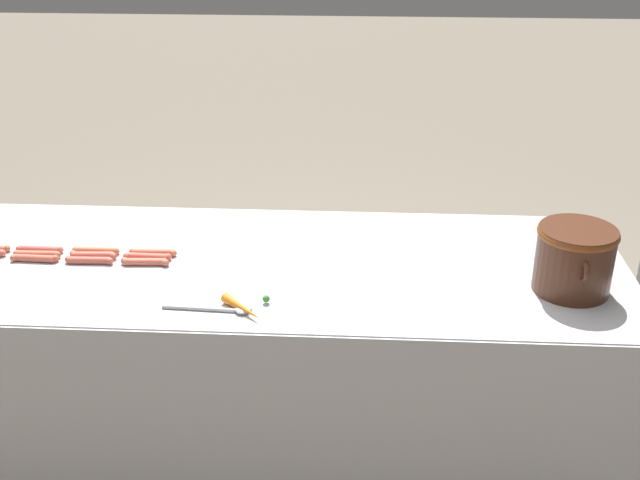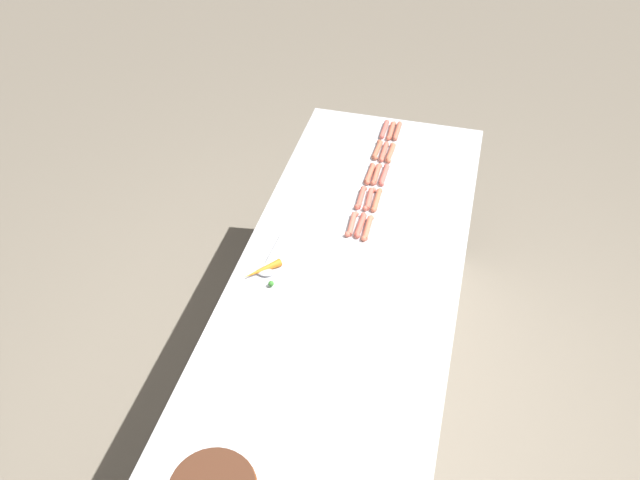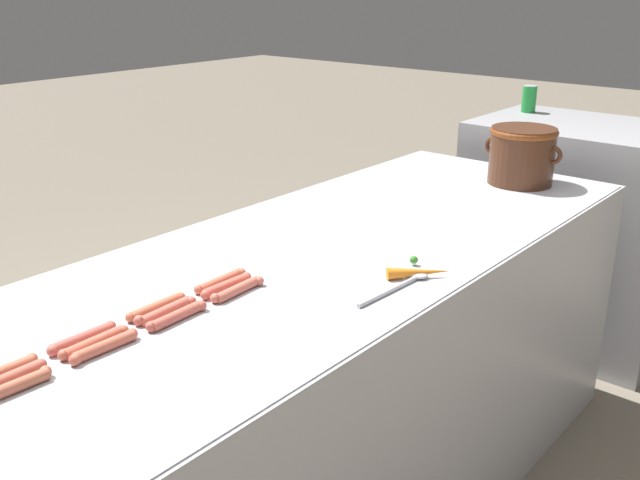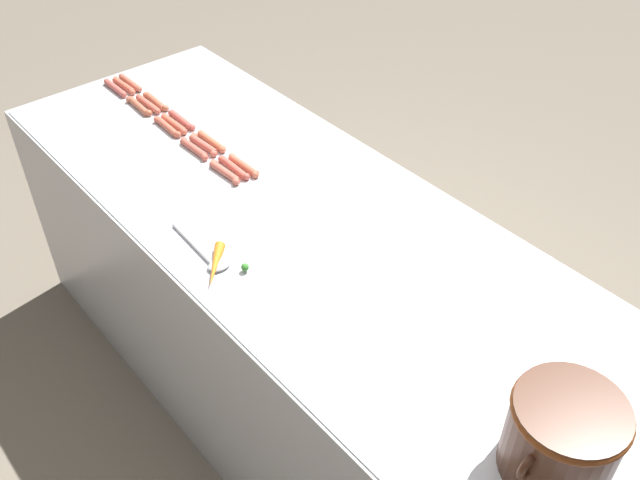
% 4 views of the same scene
% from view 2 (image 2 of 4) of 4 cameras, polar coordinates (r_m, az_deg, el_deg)
% --- Properties ---
extents(ground_plane, '(20.00, 20.00, 0.00)m').
position_cam_2_polar(ground_plane, '(3.33, 1.66, -14.61)').
color(ground_plane, '#756B5B').
extents(griddle_counter, '(0.88, 2.47, 0.90)m').
position_cam_2_polar(griddle_counter, '(2.96, 1.83, -9.83)').
color(griddle_counter, '#BCBCC1').
rests_on(griddle_counter, ground_plane).
extents(hot_dog_0, '(0.02, 0.16, 0.02)m').
position_cam_2_polar(hot_dog_0, '(3.46, 6.57, 9.15)').
color(hot_dog_0, '#C0624C').
rests_on(hot_dog_0, griddle_counter).
extents(hot_dog_1, '(0.03, 0.16, 0.02)m').
position_cam_2_polar(hot_dog_1, '(3.29, 5.99, 7.35)').
color(hot_dog_1, '#C3674C').
rests_on(hot_dog_1, griddle_counter).
extents(hot_dog_2, '(0.03, 0.16, 0.02)m').
position_cam_2_polar(hot_dog_2, '(3.15, 5.45, 5.52)').
color(hot_dog_2, '#CB5C51').
rests_on(hot_dog_2, griddle_counter).
extents(hot_dog_3, '(0.03, 0.16, 0.02)m').
position_cam_2_polar(hot_dog_3, '(3.00, 4.83, 3.39)').
color(hot_dog_3, '#CA6849').
rests_on(hot_dog_3, griddle_counter).
extents(hot_dog_4, '(0.03, 0.16, 0.02)m').
position_cam_2_polar(hot_dog_4, '(2.85, 4.05, 1.02)').
color(hot_dog_4, '#CC674C').
rests_on(hot_dog_4, griddle_counter).
extents(hot_dog_5, '(0.03, 0.16, 0.02)m').
position_cam_2_polar(hot_dog_5, '(3.46, 6.04, 9.17)').
color(hot_dog_5, '#C6624B').
rests_on(hot_dog_5, griddle_counter).
extents(hot_dog_6, '(0.02, 0.16, 0.02)m').
position_cam_2_polar(hot_dog_6, '(3.30, 5.43, 7.45)').
color(hot_dog_6, '#C55F4D').
rests_on(hot_dog_6, griddle_counter).
extents(hot_dog_7, '(0.03, 0.16, 0.02)m').
position_cam_2_polar(hot_dog_7, '(3.15, 4.79, 5.57)').
color(hot_dog_7, '#C5614B').
rests_on(hot_dog_7, griddle_counter).
extents(hot_dog_8, '(0.03, 0.16, 0.02)m').
position_cam_2_polar(hot_dog_8, '(3.00, 4.18, 3.48)').
color(hot_dog_8, '#C4604F').
rests_on(hot_dog_8, griddle_counter).
extents(hot_dog_9, '(0.03, 0.16, 0.02)m').
position_cam_2_polar(hot_dog_9, '(2.86, 3.44, 1.26)').
color(hot_dog_9, '#CD5A4B').
rests_on(hot_dog_9, griddle_counter).
extents(hot_dog_10, '(0.02, 0.16, 0.02)m').
position_cam_2_polar(hot_dog_10, '(3.46, 5.46, 9.31)').
color(hot_dog_10, '#C75B50').
rests_on(hot_dog_10, griddle_counter).
extents(hot_dog_11, '(0.03, 0.16, 0.02)m').
position_cam_2_polar(hot_dog_11, '(3.31, 4.86, 7.62)').
color(hot_dog_11, '#C16348').
rests_on(hot_dog_11, griddle_counter).
extents(hot_dog_12, '(0.03, 0.16, 0.02)m').
position_cam_2_polar(hot_dog_12, '(3.15, 4.23, 5.62)').
color(hot_dog_12, '#CD6049').
rests_on(hot_dog_12, griddle_counter).
extents(hot_dog_13, '(0.03, 0.16, 0.02)m').
position_cam_2_polar(hot_dog_13, '(3.00, 3.47, 3.60)').
color(hot_dog_13, '#CA5C4C').
rests_on(hot_dog_13, griddle_counter).
extents(hot_dog_14, '(0.03, 0.16, 0.02)m').
position_cam_2_polar(hot_dog_14, '(2.86, 2.71, 1.36)').
color(hot_dog_14, '#CD6451').
rests_on(hot_dog_14, griddle_counter).
extents(serving_spoon, '(0.07, 0.27, 0.02)m').
position_cam_2_polar(serving_spoon, '(2.69, -4.44, -2.06)').
color(serving_spoon, '#B7B7BC').
rests_on(serving_spoon, griddle_counter).
extents(carrot, '(0.14, 0.15, 0.03)m').
position_cam_2_polar(carrot, '(2.66, -4.92, -2.61)').
color(carrot, orange).
rests_on(carrot, griddle_counter).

